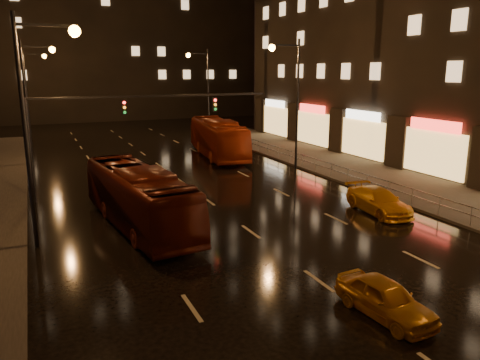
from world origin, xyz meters
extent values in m
plane|color=black|center=(0.00, 20.00, 0.00)|extent=(140.00, 140.00, 0.00)
cube|color=#38332D|center=(13.50, 15.00, 0.07)|extent=(7.00, 70.00, 0.15)
cube|color=black|center=(4.00, 72.00, 18.00)|extent=(44.00, 16.00, 36.00)
cylinder|color=black|center=(-9.60, 20.00, 3.10)|extent=(0.22, 0.22, 6.20)
cube|color=black|center=(-2.00, 20.00, 6.10)|extent=(15.20, 0.14, 0.14)
cube|color=black|center=(-4.00, 20.00, 5.45)|extent=(0.32, 0.18, 0.95)
cube|color=black|center=(2.00, 20.00, 5.45)|extent=(0.32, 0.18, 0.95)
sphere|color=#FF1E19|center=(-4.00, 19.88, 5.75)|extent=(0.18, 0.18, 0.18)
cylinder|color=#99999E|center=(10.20, 44.00, 0.65)|extent=(0.04, 0.04, 1.00)
cube|color=#99999E|center=(10.20, 18.00, 1.10)|extent=(0.05, 56.00, 0.05)
cube|color=#99999E|center=(10.20, 18.00, 0.70)|extent=(0.05, 56.00, 0.05)
imported|color=#53160B|center=(-4.78, 13.05, 1.52)|extent=(3.77, 11.10, 3.03)
imported|color=#A22F10|center=(6.00, 29.83, 1.68)|extent=(4.46, 12.33, 3.36)
imported|color=#C67A12|center=(0.50, 1.00, 0.61)|extent=(1.74, 3.70, 1.22)
imported|color=orange|center=(7.80, 10.00, 0.67)|extent=(2.26, 4.73, 1.33)
camera|label=1|loc=(-9.26, -9.59, 7.71)|focal=35.00mm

